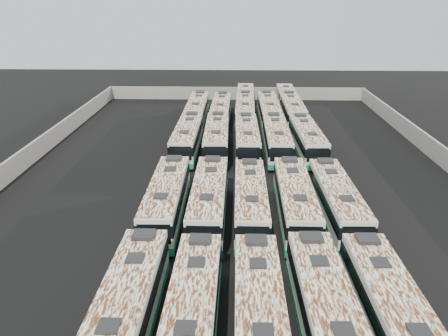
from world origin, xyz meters
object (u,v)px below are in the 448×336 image
at_px(bus_front_far_left, 126,313).
at_px(bus_midback_left, 217,138).
at_px(bus_midfront_center, 251,201).
at_px(bus_front_right, 327,316).
at_px(bus_front_left, 192,315).
at_px(bus_midback_far_right, 307,140).
at_px(bus_midfront_far_left, 167,199).
at_px(bus_midback_center, 247,139).
at_px(bus_midfront_left, 209,200).
at_px(bus_back_left, 221,110).
at_px(bus_back_far_left, 197,110).
at_px(bus_midfront_right, 295,200).
at_px(bus_front_far_right, 394,317).
at_px(bus_midback_far_left, 187,138).
at_px(bus_midback_right, 276,139).
at_px(bus_midfront_far_right, 337,201).
at_px(bus_front_center, 259,317).
at_px(bus_back_center, 245,105).
at_px(bus_back_far_right, 290,105).

relative_size(bus_front_far_left, bus_midback_left, 0.99).
bearing_deg(bus_midfront_center, bus_front_right, -75.05).
xyz_separation_m(bus_front_far_left, bus_midback_left, (3.41, 30.15, 0.01)).
bearing_deg(bus_front_left, bus_midback_far_right, 71.44).
relative_size(bus_midfront_far_left, bus_midback_center, 1.01).
xyz_separation_m(bus_midfront_left, bus_back_left, (-0.07, 30.13, -0.07)).
bearing_deg(bus_midback_center, bus_back_far_left, 116.09).
bearing_deg(bus_midfront_right, bus_front_far_right, -75.35).
distance_m(bus_front_right, bus_midback_far_left, 31.79).
bearing_deg(bus_back_left, bus_midback_center, -74.90).
height_order(bus_front_left, bus_midback_right, bus_midback_right).
bearing_deg(bus_midback_right, bus_midfront_left, -112.16).
height_order(bus_front_far_left, bus_midfront_far_right, bus_front_far_left).
height_order(bus_front_center, bus_back_center, bus_back_center).
height_order(bus_midfront_far_left, bus_midfront_left, bus_midfront_left).
xyz_separation_m(bus_front_left, bus_midback_far_right, (10.37, 29.95, 0.04)).
bearing_deg(bus_midfront_center, bus_front_center, -89.53).
bearing_deg(bus_midfront_right, bus_back_far_left, 109.93).
height_order(bus_midfront_right, bus_midback_right, bus_midback_right).
bearing_deg(bus_midfront_left, bus_back_far_left, 96.91).
bearing_deg(bus_front_left, bus_midfront_left, 90.27).
height_order(bus_front_left, bus_front_center, bus_front_center).
distance_m(bus_front_far_right, bus_midback_far_right, 29.89).
bearing_deg(bus_midback_far_left, bus_midfront_left, -77.49).
xyz_separation_m(bus_midfront_right, bus_back_left, (-7.00, 30.03, -0.06)).
xyz_separation_m(bus_midfront_far_right, bus_back_center, (-6.81, 33.46, 0.04)).
bearing_deg(bus_midback_left, bus_back_center, 77.43).
bearing_deg(bus_midback_right, bus_front_center, -96.08).
bearing_deg(bus_back_center, bus_midback_center, -89.03).
distance_m(bus_front_center, bus_midback_far_right, 30.82).
distance_m(bus_midback_center, bus_back_far_left, 15.48).
relative_size(bus_midfront_right, bus_midback_far_right, 1.01).
relative_size(bus_midfront_right, bus_midback_far_left, 0.99).
xyz_separation_m(bus_midfront_center, bus_midback_right, (3.45, 16.41, 0.08)).
relative_size(bus_front_left, bus_midfront_right, 0.97).
xyz_separation_m(bus_front_center, bus_back_far_right, (6.84, 47.19, 0.05)).
bearing_deg(bus_back_center, bus_front_far_left, -97.15).
distance_m(bus_front_right, bus_midback_right, 29.96).
xyz_separation_m(bus_front_center, bus_back_center, (0.08, 47.33, 0.04)).
bearing_deg(bus_midfront_far_left, bus_midback_left, 77.72).
relative_size(bus_back_far_left, bus_back_left, 1.02).
height_order(bus_midfront_left, bus_midfront_right, bus_midfront_left).
distance_m(bus_front_far_right, bus_midfront_center, 15.22).
height_order(bus_midfront_far_left, bus_back_center, bus_midfront_far_left).
height_order(bus_midfront_far_left, bus_midback_far_right, bus_midfront_far_left).
bearing_deg(bus_midback_left, bus_front_center, -84.07).
xyz_separation_m(bus_midback_center, bus_back_left, (-3.47, 13.72, -0.04)).
bearing_deg(bus_midback_right, bus_midback_far_right, -0.62).
distance_m(bus_front_far_right, bus_midback_right, 30.15).
bearing_deg(bus_front_far_right, bus_midfront_center, 116.17).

